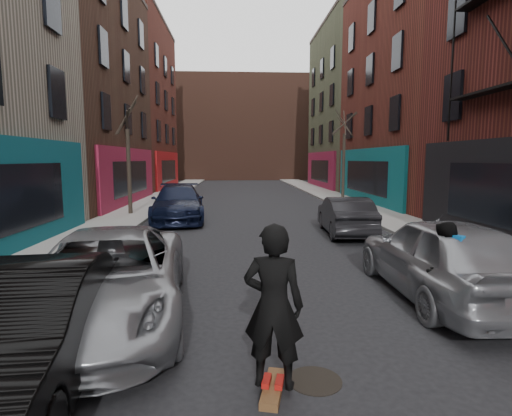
{
  "coord_description": "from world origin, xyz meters",
  "views": [
    {
      "loc": [
        -0.95,
        -2.11,
        2.84
      ],
      "look_at": [
        -0.42,
        7.94,
        1.6
      ],
      "focal_mm": 28.0,
      "sensor_mm": 36.0,
      "label": 1
    }
  ],
  "objects": [
    {
      "name": "pedestrian",
      "position": [
        2.69,
        4.55,
        0.88
      ],
      "size": [
        1.07,
        1.02,
        1.75
      ],
      "rotation": [
        0.0,
        0.0,
        3.72
      ],
      "color": "black",
      "rests_on": "ground"
    },
    {
      "name": "parked_right_end",
      "position": [
        3.2,
        12.6,
        0.71
      ],
      "size": [
        1.8,
        4.43,
        1.43
      ],
      "primitive_type": "imported",
      "rotation": [
        0.0,
        0.0,
        3.08
      ],
      "color": "black",
      "rests_on": "ground"
    },
    {
      "name": "skateboard",
      "position": [
        -0.5,
        2.45,
        0.05
      ],
      "size": [
        0.4,
        0.83,
        0.1
      ],
      "primitive_type": "cube",
      "rotation": [
        0.0,
        0.0,
        -0.23
      ],
      "color": "brown",
      "rests_on": "ground"
    },
    {
      "name": "sidewalk_left",
      "position": [
        -6.25,
        30.0,
        0.07
      ],
      "size": [
        2.5,
        84.0,
        0.13
      ],
      "primitive_type": "cube",
      "color": "gray",
      "rests_on": "ground"
    },
    {
      "name": "manhole",
      "position": [
        0.06,
        2.67,
        0.01
      ],
      "size": [
        0.88,
        0.88,
        0.01
      ],
      "primitive_type": "cylinder",
      "rotation": [
        0.0,
        0.0,
        0.32
      ],
      "color": "black",
      "rests_on": "ground"
    },
    {
      "name": "tree_left_far",
      "position": [
        -6.2,
        18.0,
        3.38
      ],
      "size": [
        2.0,
        2.0,
        6.5
      ],
      "primitive_type": null,
      "color": "black",
      "rests_on": "sidewalk_left"
    },
    {
      "name": "parked_left_end",
      "position": [
        -3.58,
        16.29,
        0.82
      ],
      "size": [
        2.86,
        5.83,
        1.63
      ],
      "primitive_type": "imported",
      "rotation": [
        0.0,
        0.0,
        0.1
      ],
      "color": "black",
      "rests_on": "ground"
    },
    {
      "name": "sidewalk_right",
      "position": [
        6.25,
        30.0,
        0.07
      ],
      "size": [
        2.5,
        84.0,
        0.13
      ],
      "primitive_type": "cube",
      "color": "gray",
      "rests_on": "ground"
    },
    {
      "name": "parked_left_mid",
      "position": [
        -3.56,
        2.61,
        0.77
      ],
      "size": [
        2.17,
        4.81,
        1.53
      ],
      "primitive_type": "imported",
      "rotation": [
        0.0,
        0.0,
        0.12
      ],
      "color": "black",
      "rests_on": "ground"
    },
    {
      "name": "building_far",
      "position": [
        0.0,
        56.0,
        7.0
      ],
      "size": [
        40.0,
        10.0,
        14.0
      ],
      "primitive_type": "cube",
      "color": "#47281E",
      "rests_on": "ground"
    },
    {
      "name": "tree_right_far",
      "position": [
        6.2,
        24.0,
        3.53
      ],
      "size": [
        2.0,
        2.0,
        6.8
      ],
      "primitive_type": null,
      "color": "black",
      "rests_on": "sidewalk_right"
    },
    {
      "name": "parked_right_far",
      "position": [
        3.24,
        5.61,
        0.86
      ],
      "size": [
        2.08,
        5.08,
        1.72
      ],
      "primitive_type": "imported",
      "rotation": [
        0.0,
        0.0,
        3.13
      ],
      "color": "#94969C",
      "rests_on": "ground"
    },
    {
      "name": "parked_left_far",
      "position": [
        -3.2,
        4.78,
        0.79
      ],
      "size": [
        3.31,
        5.94,
        1.57
      ],
      "primitive_type": "imported",
      "rotation": [
        0.0,
        0.0,
        0.13
      ],
      "color": "gray",
      "rests_on": "ground"
    },
    {
      "name": "skateboarder",
      "position": [
        -0.5,
        2.45,
        1.1
      ],
      "size": [
        0.82,
        0.63,
        2.0
      ],
      "primitive_type": "imported",
      "rotation": [
        0.0,
        0.0,
        2.91
      ],
      "color": "black",
      "rests_on": "skateboard"
    }
  ]
}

